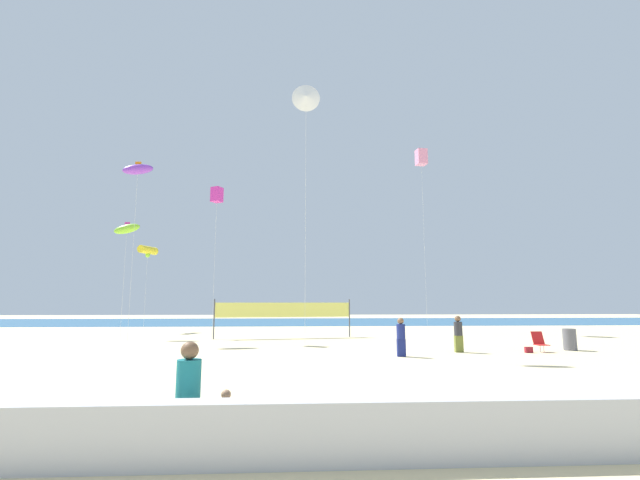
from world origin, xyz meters
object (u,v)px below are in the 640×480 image
object	(u,v)px
kite_white_delta	(306,97)
kite_lime_inflatable	(127,229)
trash_barrel	(570,339)
beach_handbag	(529,350)
folding_beach_chair	(540,341)
beachgoer_charcoal_shirt	(458,333)
kite_violet_inflatable	(138,170)
beachgoer_navy_shirt	(401,336)
toddler_figure	(225,418)
volleyball_net	(284,311)
mother_figure	(188,392)
kite_yellow_tube	(148,251)
kite_pink_box	(421,157)
kite_magenta_box	(217,195)

from	to	relation	value
kite_white_delta	kite_lime_inflatable	bearing A→B (deg)	143.77
trash_barrel	kite_white_delta	xyz separation A→B (m)	(-12.29, 0.36, 11.76)
beach_handbag	kite_lime_inflatable	distance (m)	24.41
folding_beach_chair	kite_lime_inflatable	distance (m)	24.82
beachgoer_charcoal_shirt	kite_violet_inflatable	size ratio (longest dim) A/B	0.15
beachgoer_navy_shirt	beachgoer_charcoal_shirt	distance (m)	3.24
toddler_figure	folding_beach_chair	distance (m)	17.19
folding_beach_chair	beach_handbag	world-z (taller)	folding_beach_chair
beachgoer_charcoal_shirt	beach_handbag	world-z (taller)	beachgoer_charcoal_shirt
volleyball_net	kite_violet_inflatable	size ratio (longest dim) A/B	0.80
kite_white_delta	volleyball_net	bearing A→B (deg)	98.85
toddler_figure	mother_figure	bearing A→B (deg)	-164.62
beach_handbag	beachgoer_charcoal_shirt	bearing A→B (deg)	172.79
folding_beach_chair	kite_white_delta	bearing A→B (deg)	-176.85
beachgoer_charcoal_shirt	kite_yellow_tube	bearing A→B (deg)	111.68
kite_lime_inflatable	kite_pink_box	xyz separation A→B (m)	(21.18, 4.45, 6.84)
beachgoer_charcoal_shirt	kite_magenta_box	size ratio (longest dim) A/B	0.18
trash_barrel	kite_pink_box	xyz separation A→B (m)	(-2.63, 13.25, 13.32)
toddler_figure	folding_beach_chair	bearing A→B (deg)	58.39
mother_figure	kite_yellow_tube	distance (m)	29.57
kite_violet_inflatable	kite_pink_box	size ratio (longest dim) A/B	0.74
kite_yellow_tube	kite_pink_box	distance (m)	23.02
volleyball_net	kite_lime_inflatable	distance (m)	11.73
trash_barrel	beach_handbag	xyz separation A→B (m)	(-2.45, -0.84, -0.36)
kite_yellow_tube	kite_violet_inflatable	world-z (taller)	kite_violet_inflatable
trash_barrel	kite_yellow_tube	bearing A→B (deg)	149.17
trash_barrel	kite_yellow_tube	distance (m)	28.90
trash_barrel	kite_lime_inflatable	world-z (taller)	kite_lime_inflatable
kite_yellow_tube	kite_lime_inflatable	xyz separation A→B (m)	(0.51, -5.71, 0.75)
kite_magenta_box	trash_barrel	bearing A→B (deg)	-19.09
trash_barrel	kite_lime_inflatable	xyz separation A→B (m)	(-23.81, 8.80, 6.48)
beachgoer_navy_shirt	kite_white_delta	xyz separation A→B (m)	(-3.91, 2.18, 11.42)
folding_beach_chair	toddler_figure	bearing A→B (deg)	-126.62
toddler_figure	volleyball_net	size ratio (longest dim) A/B	0.10
beach_handbag	mother_figure	bearing A→B (deg)	-134.87
toddler_figure	beachgoer_charcoal_shirt	distance (m)	14.88
kite_lime_inflatable	kite_pink_box	bearing A→B (deg)	11.85
kite_pink_box	kite_white_delta	distance (m)	16.18
kite_yellow_tube	folding_beach_chair	bearing A→B (deg)	-33.65
mother_figure	beach_handbag	world-z (taller)	mother_figure
toddler_figure	kite_magenta_box	world-z (taller)	kite_magenta_box
trash_barrel	beachgoer_charcoal_shirt	bearing A→B (deg)	-175.15
beachgoer_charcoal_shirt	folding_beach_chair	xyz separation A→B (m)	(3.69, -0.05, -0.39)
trash_barrel	kite_violet_inflatable	world-z (taller)	kite_violet_inflatable
beachgoer_charcoal_shirt	trash_barrel	bearing A→B (deg)	-25.04
folding_beach_chair	kite_lime_inflatable	bearing A→B (deg)	164.99
beach_handbag	kite_violet_inflatable	world-z (taller)	kite_violet_inflatable
volleyball_net	kite_lime_inflatable	size ratio (longest dim) A/B	1.14
beachgoer_navy_shirt	folding_beach_chair	bearing A→B (deg)	-153.32
beachgoer_charcoal_shirt	volleyball_net	xyz separation A→B (m)	(-7.99, 8.15, 0.78)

